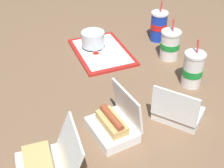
{
  "coord_description": "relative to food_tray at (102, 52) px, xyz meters",
  "views": [
    {
      "loc": [
        -1.07,
        0.21,
        0.82
      ],
      "look_at": [
        -0.03,
        0.04,
        0.05
      ],
      "focal_mm": 50.0,
      "sensor_mm": 36.0,
      "label": 1
    }
  ],
  "objects": [
    {
      "name": "clamshell_hotdog_front",
      "position": [
        -0.54,
        -0.22,
        0.03
      ],
      "size": [
        0.21,
        0.22,
        0.16
      ],
      "color": "white",
      "rests_on": "ground_plane"
    },
    {
      "name": "clamshell_hotdog_back",
      "position": [
        -0.58,
        0.04,
        0.03
      ],
      "size": [
        0.22,
        0.2,
        0.18
      ],
      "color": "white",
      "rests_on": "ground_plane"
    },
    {
      "name": "soda_cup_left",
      "position": [
        0.1,
        -0.33,
        0.07
      ],
      "size": [
        0.09,
        0.09,
        0.22
      ],
      "color": "#1938B7",
      "rests_on": "ground_plane"
    },
    {
      "name": "soda_cup_back",
      "position": [
        -0.1,
        -0.33,
        0.07
      ],
      "size": [
        0.1,
        0.1,
        0.21
      ],
      "color": "white",
      "rests_on": "ground_plane"
    },
    {
      "name": "ketchup_cup",
      "position": [
        -0.06,
        0.04,
        0.02
      ],
      "size": [
        0.04,
        0.04,
        0.02
      ],
      "color": "white",
      "rests_on": "food_tray"
    },
    {
      "name": "soda_cup_corner",
      "position": [
        -0.34,
        -0.35,
        0.07
      ],
      "size": [
        0.09,
        0.09,
        0.22
      ],
      "color": "white",
      "rests_on": "ground_plane"
    },
    {
      "name": "cake_container",
      "position": [
        0.05,
        0.04,
        0.05
      ],
      "size": [
        0.12,
        0.12,
        0.08
      ],
      "color": "black",
      "rests_on": "food_tray"
    },
    {
      "name": "clamshell_sandwich_right",
      "position": [
        -0.73,
        0.29,
        0.04
      ],
      "size": [
        0.22,
        0.22,
        0.17
      ],
      "color": "white",
      "rests_on": "ground_plane"
    },
    {
      "name": "food_tray",
      "position": [
        0.0,
        0.0,
        0.0
      ],
      "size": [
        0.42,
        0.33,
        0.01
      ],
      "color": "red",
      "rests_on": "ground_plane"
    },
    {
      "name": "plastic_fork",
      "position": [
        -0.08,
        0.05,
        0.01
      ],
      "size": [
        0.11,
        0.06,
        0.0
      ],
      "primitive_type": "cube",
      "rotation": [
        0.0,
        0.0,
        0.43
      ],
      "color": "white",
      "rests_on": "food_tray"
    },
    {
      "name": "ground_plane",
      "position": [
        -0.31,
        -0.03,
        -0.01
      ],
      "size": [
        3.2,
        3.2,
        0.0
      ],
      "primitive_type": "plane",
      "color": "brown"
    },
    {
      "name": "napkin_stack",
      "position": [
        -0.01,
        -0.06,
        0.01
      ],
      "size": [
        0.12,
        0.12,
        0.0
      ],
      "primitive_type": "cube",
      "rotation": [
        0.0,
        0.0,
        0.28
      ],
      "color": "white",
      "rests_on": "food_tray"
    }
  ]
}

